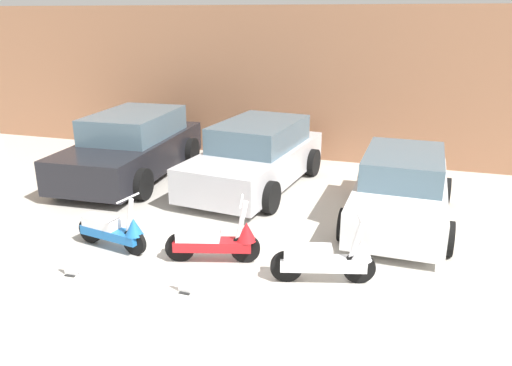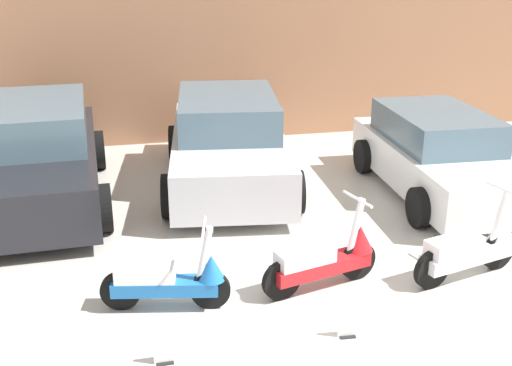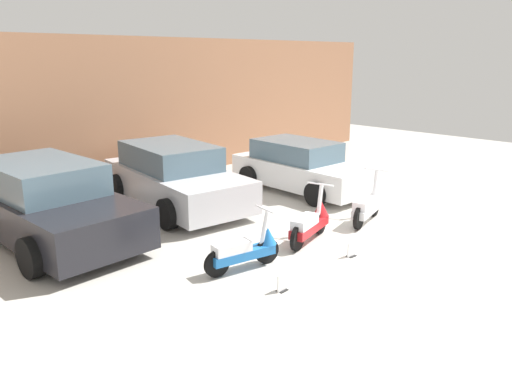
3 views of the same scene
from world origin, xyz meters
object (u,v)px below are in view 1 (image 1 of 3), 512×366
Objects in this scene: car_rear_left at (132,147)px; scooter_front_center at (328,258)px; car_rear_center at (256,156)px; placard_near_right_scooter at (185,285)px; scooter_front_right at (217,240)px; placard_near_left_scooter at (70,268)px; scooter_front_left at (114,230)px; car_rear_right at (401,189)px.

scooter_front_center is at bearing 52.87° from car_rear_left.
placard_near_right_scooter is at bearing 12.11° from car_rear_center.
scooter_front_right reaches higher than placard_near_left_scooter.
placard_near_left_scooter is at bearing -166.74° from scooter_front_right.
scooter_front_right reaches higher than scooter_front_left.
car_rear_left is 2.97m from car_rear_center.
scooter_front_right is at bearing 14.77° from car_rear_center.
scooter_front_right is at bearing -44.36° from car_rear_right.
placard_near_right_scooter is (3.35, -4.44, -0.59)m from car_rear_left.
car_rear_center reaches higher than car_rear_right.
scooter_front_left is 5.07m from car_rear_right.
placard_near_left_scooter is (-0.15, -0.94, -0.23)m from scooter_front_left.
scooter_front_center is 4.34m from car_rear_center.
scooter_front_right is 0.38× the size of car_rear_right.
scooter_front_left is 1.74m from scooter_front_right.
car_rear_right is at bearing 52.10° from placard_near_right_scooter.
scooter_front_center is 6.29m from car_rear_left.
car_rear_center reaches higher than scooter_front_right.
car_rear_center is 4.88m from placard_near_left_scooter.
car_rear_center is at bearing -107.84° from car_rear_right.
car_rear_left is at bearing 126.43° from scooter_front_left.
scooter_front_right is 3.66m from car_rear_center.
scooter_front_center reaches higher than placard_near_right_scooter.
placard_near_right_scooter is at bearing -169.51° from scooter_front_center.
scooter_front_right is 0.98× the size of scooter_front_center.
car_rear_right reaches higher than placard_near_left_scooter.
car_rear_left is 1.02× the size of car_rear_center.
scooter_front_center is 0.39× the size of car_rear_right.
scooter_front_left is at bearing -57.35° from car_rear_right.
scooter_front_right is 2.16m from placard_near_left_scooter.
scooter_front_left is 3.95m from car_rear_left.
car_rear_left is 16.94× the size of placard_near_right_scooter.
scooter_front_center is at bearing -17.01° from car_rear_right.
car_rear_right reaches higher than placard_near_right_scooter.
car_rear_center is (-2.19, 3.74, 0.31)m from scooter_front_center.
scooter_front_left is at bearing 151.60° from placard_near_right_scooter.
car_rear_right reaches higher than scooter_front_right.
car_rear_right is 4.44m from placard_near_right_scooter.
car_rear_right is 5.75m from placard_near_left_scooter.
scooter_front_center is 2.78m from car_rear_right.
scooter_front_right is at bearing 28.38° from placard_near_left_scooter.
car_rear_center is 16.68× the size of placard_near_right_scooter.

